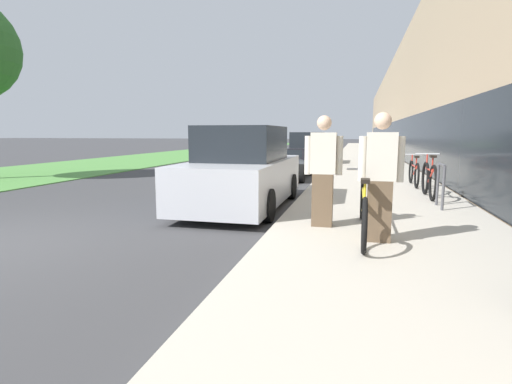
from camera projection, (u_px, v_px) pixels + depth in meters
sidewalk_slab at (366, 158)px, 24.35m from camera, size 3.53×70.00×0.15m
storefront_facade at (459, 107)px, 29.89m from camera, size 10.01×70.00×7.02m
lawn_strip at (193, 153)px, 31.35m from camera, size 6.60×70.00×0.03m
tandem_bicycle at (363, 208)px, 5.61m from camera, size 0.52×2.67×0.86m
person_rider at (380, 178)px, 5.16m from camera, size 0.57×0.22×1.67m
person_bystander at (323, 171)px, 6.02m from camera, size 0.57×0.22×1.67m
bike_rack_hoop at (441, 181)px, 7.56m from camera, size 0.05×0.60×0.84m
cruiser_bike_nearest at (429, 179)px, 8.78m from camera, size 0.52×1.73×0.96m
cruiser_bike_middle at (414, 173)px, 10.80m from camera, size 0.52×1.81×0.84m
parked_sedan_curbside at (243, 171)px, 8.44m from camera, size 1.84×4.37×1.71m
vintage_roadster_curbside at (284, 166)px, 13.97m from camera, size 1.75×4.13×0.97m
parked_sedan_far at (308, 151)px, 19.27m from camera, size 1.75×4.63×1.62m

